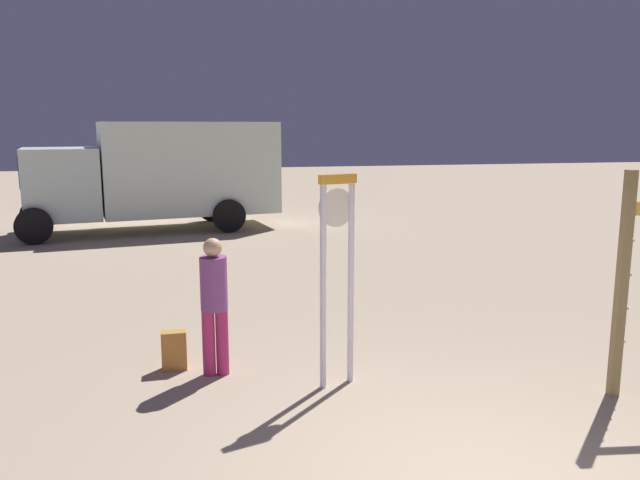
% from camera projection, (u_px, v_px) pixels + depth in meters
% --- Properties ---
extents(standing_clock, '(0.44, 0.21, 2.37)m').
position_uv_depth(standing_clock, '(337.00, 258.00, 6.90)').
color(standing_clock, white).
rests_on(standing_clock, ground_plane).
extents(person_near_clock, '(0.31, 0.31, 1.63)m').
position_uv_depth(person_near_clock, '(214.00, 300.00, 7.26)').
color(person_near_clock, '#BF2B67').
rests_on(person_near_clock, ground_plane).
extents(backpack, '(0.29, 0.20, 0.47)m').
position_uv_depth(backpack, '(174.00, 351.00, 7.55)').
color(backpack, '#C48336').
rests_on(backpack, ground_plane).
extents(box_truck_near, '(7.15, 3.34, 2.98)m').
position_uv_depth(box_truck_near, '(162.00, 172.00, 17.52)').
color(box_truck_near, silver).
rests_on(box_truck_near, ground_plane).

